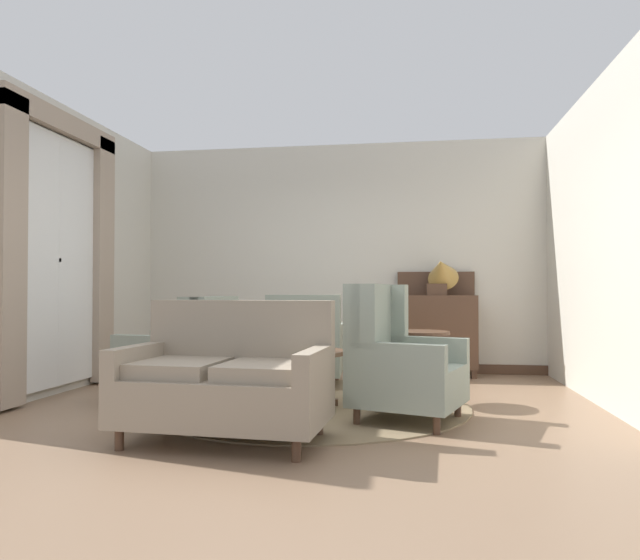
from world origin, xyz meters
TOP-DOWN VIEW (x-y plane):
  - ground at (0.00, 0.00)m, footprint 7.34×7.34m
  - wall_back at (0.00, 2.62)m, footprint 5.40×0.08m
  - wall_left at (-2.62, 0.79)m, footprint 0.08×3.66m
  - wall_right at (2.62, 0.79)m, footprint 0.08×3.66m
  - baseboard_back at (0.00, 2.56)m, footprint 5.24×0.03m
  - area_rug at (0.00, 0.30)m, footprint 2.89×2.89m
  - window_with_curtains at (-2.52, 0.41)m, footprint 0.12×1.86m
  - coffee_table at (-0.08, 0.21)m, footprint 0.85×0.85m
  - porcelain_vase at (-0.09, 0.20)m, footprint 0.16×0.16m
  - settee at (-0.33, -1.05)m, footprint 1.43×0.89m
  - armchair_beside_settee at (-0.20, 1.28)m, footprint 0.82×0.87m
  - armchair_near_window at (0.82, -0.23)m, footprint 0.99×0.99m
  - armchair_far_left at (-1.16, 0.26)m, footprint 0.98×0.85m
  - side_table at (1.01, 0.55)m, footprint 0.55×0.55m
  - sideboard at (1.23, 2.32)m, footprint 0.95×0.43m
  - gramophone at (1.28, 2.23)m, footprint 0.45×0.54m

SIDE VIEW (x-z plane):
  - ground at x=0.00m, z-range 0.00..0.00m
  - area_rug at x=0.00m, z-range 0.00..0.01m
  - baseboard_back at x=0.00m, z-range 0.00..0.12m
  - side_table at x=1.01m, z-range 0.07..0.73m
  - coffee_table at x=-0.08m, z-range 0.15..0.65m
  - settee at x=-0.33m, z-range -0.07..0.89m
  - armchair_far_left at x=-1.16m, z-range -0.07..0.90m
  - armchair_beside_settee at x=-0.20m, z-range -0.07..0.92m
  - armchair_near_window at x=0.82m, z-range -0.08..1.00m
  - sideboard at x=1.23m, z-range -0.08..1.19m
  - porcelain_vase at x=-0.09m, z-range 0.47..0.82m
  - gramophone at x=1.28m, z-range 0.97..1.53m
  - wall_back at x=0.00m, z-range 0.00..2.94m
  - wall_left at x=-2.62m, z-range 0.00..2.94m
  - wall_right at x=2.62m, z-range 0.00..2.94m
  - window_with_curtains at x=-2.52m, z-range 0.11..2.88m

